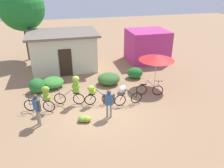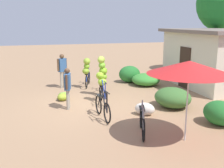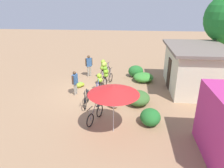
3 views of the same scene
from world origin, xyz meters
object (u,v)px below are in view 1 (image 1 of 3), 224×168
(building_low, at_px, (64,50))
(person_vendor, at_px, (37,107))
(bicycle_near_pile, at_px, (74,88))
(bicycle_leftmost, at_px, (44,97))
(person_bystander, at_px, (109,101))
(bicycle_by_shop, at_px, (128,99))
(bicycle_rightmost, at_px, (150,90))
(bicycle_center_loaded, at_px, (94,93))
(produce_sack, at_px, (122,89))
(shop_pink, at_px, (147,46))
(tree_behind_building, at_px, (21,8))
(market_umbrella, at_px, (157,57))
(banana_pile_on_ground, at_px, (84,118))

(building_low, height_order, person_vendor, building_low)
(bicycle_near_pile, distance_m, person_vendor, 2.44)
(bicycle_leftmost, xyz_separation_m, person_bystander, (3.16, -1.35, 0.07))
(bicycle_by_shop, distance_m, bicycle_rightmost, 1.77)
(bicycle_center_loaded, height_order, bicycle_rightmost, bicycle_center_loaded)
(produce_sack, bearing_deg, bicycle_leftmost, -166.31)
(building_low, relative_size, shop_pink, 1.61)
(tree_behind_building, bearing_deg, shop_pink, -15.68)
(bicycle_center_loaded, bearing_deg, bicycle_near_pile, 163.87)
(person_vendor, bearing_deg, shop_pink, 40.99)
(bicycle_rightmost, distance_m, produce_sack, 1.68)
(bicycle_leftmost, bearing_deg, bicycle_near_pile, 13.33)
(bicycle_near_pile, bearing_deg, person_bystander, -48.26)
(tree_behind_building, distance_m, bicycle_rightmost, 12.12)
(building_low, height_order, tree_behind_building, tree_behind_building)
(tree_behind_building, height_order, bicycle_center_loaded, tree_behind_building)
(bicycle_rightmost, bearing_deg, bicycle_leftmost, -176.33)
(bicycle_near_pile, xyz_separation_m, bicycle_by_shop, (2.89, -0.75, -0.65))
(market_umbrella, xyz_separation_m, bicycle_by_shop, (-2.34, -1.72, -1.66))
(bicycle_leftmost, relative_size, bicycle_near_pile, 0.93)
(market_umbrella, height_order, bicycle_near_pile, market_umbrella)
(building_low, bearing_deg, market_umbrella, -41.71)
(bicycle_center_loaded, relative_size, bicycle_rightmost, 1.03)
(produce_sack, bearing_deg, shop_pink, 54.51)
(bicycle_near_pile, relative_size, bicycle_rightmost, 1.13)
(building_low, relative_size, person_vendor, 3.08)
(bicycle_near_pile, bearing_deg, building_low, 92.09)
(market_umbrella, bearing_deg, bicycle_rightmost, -127.75)
(banana_pile_on_ground, height_order, person_vendor, person_vendor)
(tree_behind_building, bearing_deg, produce_sack, -52.31)
(bicycle_rightmost, bearing_deg, bicycle_near_pile, -179.88)
(bicycle_rightmost, bearing_deg, person_bystander, -149.45)
(market_umbrella, distance_m, banana_pile_on_ground, 5.99)
(bicycle_by_shop, bearing_deg, building_low, 115.27)
(tree_behind_building, bearing_deg, bicycle_center_loaded, -65.02)
(produce_sack, relative_size, person_bystander, 0.45)
(shop_pink, distance_m, bicycle_rightmost, 6.32)
(produce_sack, bearing_deg, bicycle_rightmost, -25.83)
(person_vendor, bearing_deg, produce_sack, 25.10)
(person_vendor, bearing_deg, banana_pile_on_ground, -5.80)
(tree_behind_building, xyz_separation_m, bicycle_near_pile, (3.09, -8.61, -3.27))
(bicycle_center_loaded, bearing_deg, bicycle_by_shop, -13.71)
(bicycle_rightmost, xyz_separation_m, person_bystander, (-2.95, -1.74, 0.58))
(banana_pile_on_ground, distance_m, person_vendor, 2.32)
(building_low, height_order, banana_pile_on_ground, building_low)
(bicycle_rightmost, bearing_deg, bicycle_center_loaded, -174.74)
(bicycle_near_pile, height_order, bicycle_by_shop, bicycle_near_pile)
(bicycle_near_pile, bearing_deg, tree_behind_building, 109.77)
(bicycle_rightmost, xyz_separation_m, banana_pile_on_ground, (-4.25, -1.77, -0.21))
(building_low, relative_size, produce_sack, 7.36)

